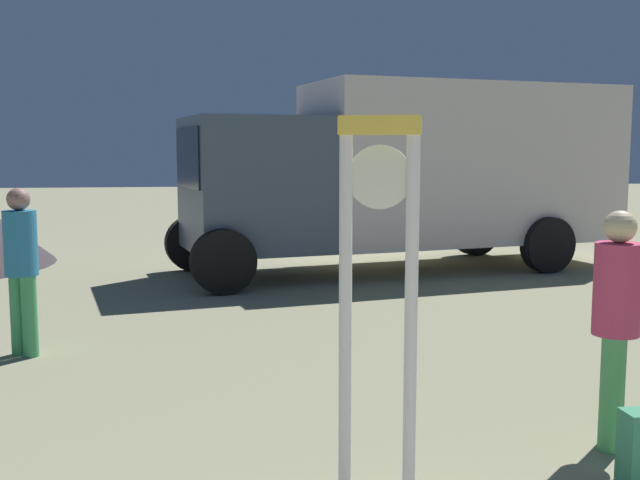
{
  "coord_description": "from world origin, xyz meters",
  "views": [
    {
      "loc": [
        -0.95,
        -1.12,
        1.97
      ],
      "look_at": [
        -0.03,
        5.25,
        1.2
      ],
      "focal_mm": 42.49,
      "sensor_mm": 36.0,
      "label": 1
    }
  ],
  "objects": [
    {
      "name": "box_truck_near",
      "position": [
        2.42,
        10.99,
        1.65
      ],
      "size": [
        7.67,
        3.77,
        3.02
      ],
      "color": "silver",
      "rests_on": "ground_plane"
    },
    {
      "name": "standing_clock",
      "position": [
        -0.08,
        2.75,
        1.29
      ],
      "size": [
        0.43,
        0.2,
        2.14
      ],
      "color": "silver",
      "rests_on": "ground_plane"
    },
    {
      "name": "person_near_clock",
      "position": [
        1.66,
        3.4,
        0.88
      ],
      "size": [
        0.3,
        0.3,
        1.58
      ],
      "color": "#4C9E58",
      "rests_on": "ground_plane"
    },
    {
      "name": "person_distant",
      "position": [
        -2.74,
        6.32,
        0.9
      ],
      "size": [
        0.31,
        0.31,
        1.61
      ],
      "color": "#409E5D",
      "rests_on": "ground_plane"
    }
  ]
}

